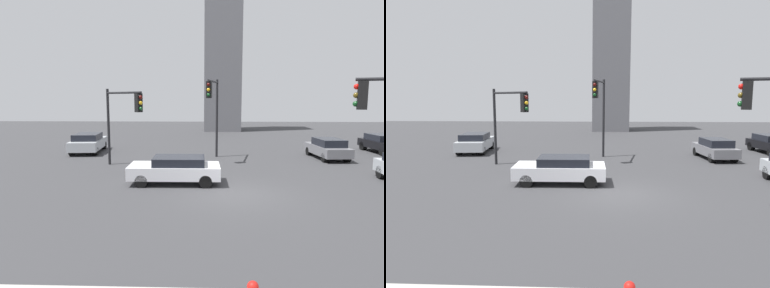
# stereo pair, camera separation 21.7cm
# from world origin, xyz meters

# --- Properties ---
(ground_plane) EXTENTS (87.99, 87.99, 0.00)m
(ground_plane) POSITION_xyz_m (0.00, 0.00, 0.00)
(ground_plane) COLOR #38383A
(traffic_light_0) EXTENTS (0.87, 3.19, 5.32)m
(traffic_light_0) POSITION_xyz_m (-0.66, 7.85, 3.80)
(traffic_light_0) COLOR black
(traffic_light_0) RESTS_ON ground_plane
(traffic_light_2) EXTENTS (2.63, 2.62, 4.62)m
(traffic_light_2) POSITION_xyz_m (-5.87, 5.09, 3.31)
(traffic_light_2) COLOR black
(traffic_light_2) RESTS_ON ground_plane
(car_1) EXTENTS (4.36, 1.97, 1.30)m
(car_1) POSITION_xyz_m (-2.62, 1.80, 0.70)
(car_1) COLOR silver
(car_1) RESTS_ON ground_plane
(car_2) EXTENTS (2.01, 4.08, 1.38)m
(car_2) POSITION_xyz_m (7.10, 8.76, 0.72)
(car_2) COLOR slate
(car_2) RESTS_ON ground_plane
(car_3) EXTENTS (2.39, 4.58, 1.44)m
(car_3) POSITION_xyz_m (-9.96, 10.89, 0.76)
(car_3) COLOR #ADB2B7
(car_3) RESTS_ON ground_plane
(skyline_tower) EXTENTS (4.43, 4.43, 22.15)m
(skyline_tower) POSITION_xyz_m (1.01, 28.73, 11.08)
(skyline_tower) COLOR slate
(skyline_tower) RESTS_ON ground_plane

